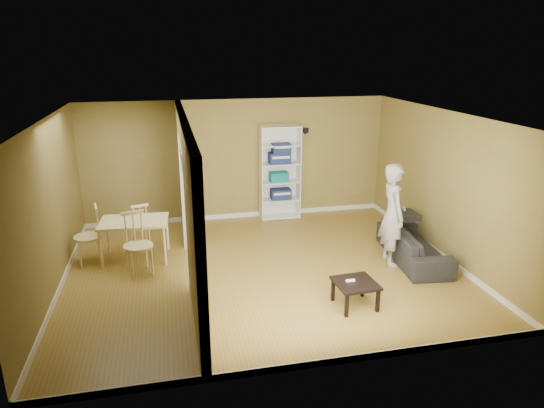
{
  "coord_description": "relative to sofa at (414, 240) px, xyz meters",
  "views": [
    {
      "loc": [
        -1.47,
        -7.38,
        3.61
      ],
      "look_at": [
        0.2,
        0.2,
        1.1
      ],
      "focal_mm": 32.0,
      "sensor_mm": 36.0,
      "label": 1
    }
  ],
  "objects": [
    {
      "name": "dining_table",
      "position": [
        -4.83,
        1.1,
        0.28
      ],
      "size": [
        1.16,
        0.77,
        0.72
      ],
      "rotation": [
        0.0,
        0.0,
        -0.07
      ],
      "color": "beige",
      "rests_on": "ground"
    },
    {
      "name": "coffee_table",
      "position": [
        -1.63,
        -1.33,
        -0.04
      ],
      "size": [
        0.58,
        0.58,
        0.39
      ],
      "rotation": [
        0.0,
        0.0,
        0.07
      ],
      "color": "black",
      "rests_on": "ground"
    },
    {
      "name": "room_shell",
      "position": [
        -2.7,
        0.16,
        0.93
      ],
      "size": [
        6.5,
        6.5,
        6.5
      ],
      "color": "olive",
      "rests_on": "ground"
    },
    {
      "name": "bookshelf",
      "position": [
        -1.81,
        2.77,
        0.66
      ],
      "size": [
        0.86,
        0.38,
        2.05
      ],
      "color": "white",
      "rests_on": "ground"
    },
    {
      "name": "chair_left",
      "position": [
        -5.61,
        1.08,
        0.15
      ],
      "size": [
        0.55,
        0.55,
        1.04
      ],
      "primitive_type": null,
      "rotation": [
        0.0,
        0.0,
        -1.39
      ],
      "color": "tan",
      "rests_on": "ground"
    },
    {
      "name": "paper_box_teal",
      "position": [
        -1.83,
        2.71,
        0.57
      ],
      "size": [
        0.4,
        0.26,
        0.2
      ],
      "primitive_type": "cube",
      "color": "#246F54",
      "rests_on": "bookshelf"
    },
    {
      "name": "partition",
      "position": [
        -3.9,
        0.16,
        0.93
      ],
      "size": [
        0.22,
        5.5,
        2.6
      ],
      "primitive_type": null,
      "color": "olive",
      "rests_on": "ground"
    },
    {
      "name": "chair_near",
      "position": [
        -4.74,
        0.46,
        0.16
      ],
      "size": [
        0.61,
        0.61,
        1.05
      ],
      "primitive_type": null,
      "rotation": [
        0.0,
        0.0,
        0.31
      ],
      "color": "tan",
      "rests_on": "ground"
    },
    {
      "name": "game_controller",
      "position": [
        -1.7,
        -1.29,
        0.04
      ],
      "size": [
        0.13,
        0.04,
        0.03
      ],
      "primitive_type": "cube",
      "color": "white",
      "rests_on": "coffee_table"
    },
    {
      "name": "paper_box_navy_b",
      "position": [
        -1.82,
        2.71,
        0.99
      ],
      "size": [
        0.45,
        0.29,
        0.23
      ],
      "primitive_type": "cube",
      "color": "navy",
      "rests_on": "bookshelf"
    },
    {
      "name": "paper_box_navy_c",
      "position": [
        -1.78,
        2.71,
        1.17
      ],
      "size": [
        0.39,
        0.25,
        0.2
      ],
      "primitive_type": "cube",
      "color": "navy",
      "rests_on": "bookshelf"
    },
    {
      "name": "person",
      "position": [
        -0.48,
        -0.05,
        0.69
      ],
      "size": [
        0.83,
        0.68,
        2.1
      ],
      "primitive_type": "imported",
      "rotation": [
        0.0,
        0.0,
        1.46
      ],
      "color": "slate",
      "rests_on": "ground"
    },
    {
      "name": "chair_far",
      "position": [
        -4.77,
        1.63,
        0.08
      ],
      "size": [
        0.51,
        0.51,
        0.89
      ],
      "primitive_type": null,
      "rotation": [
        0.0,
        0.0,
        3.44
      ],
      "color": "tan",
      "rests_on": "ground"
    },
    {
      "name": "sofa",
      "position": [
        0.0,
        0.0,
        0.0
      ],
      "size": [
        2.0,
        1.02,
        0.73
      ],
      "primitive_type": "imported",
      "rotation": [
        0.0,
        0.0,
        1.46
      ],
      "color": "black",
      "rests_on": "ground"
    },
    {
      "name": "paper_box_navy_a",
      "position": [
        -1.79,
        2.71,
        0.18
      ],
      "size": [
        0.43,
        0.28,
        0.22
      ],
      "primitive_type": "cube",
      "color": "#354180",
      "rests_on": "bookshelf"
    },
    {
      "name": "wall_speaker",
      "position": [
        -1.2,
        2.85,
        1.53
      ],
      "size": [
        0.1,
        0.1,
        0.1
      ],
      "primitive_type": "cube",
      "color": "black",
      "rests_on": "room_shell"
    }
  ]
}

